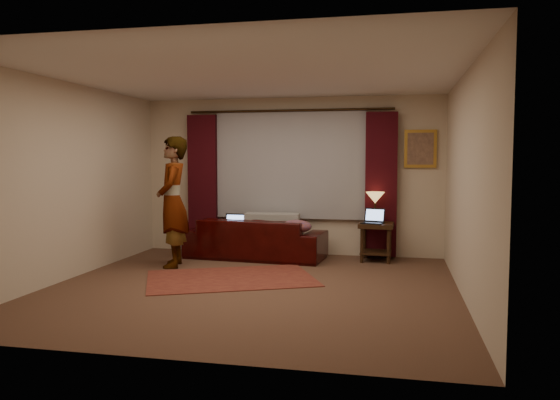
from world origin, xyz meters
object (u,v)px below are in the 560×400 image
Objects in this scene: sofa at (255,231)px; tiffany_lamp at (375,207)px; laptop_table at (372,216)px; laptop_sofa at (234,223)px; end_table at (376,242)px; person at (173,202)px.

tiffany_lamp is at bearing -167.78° from sofa.
sofa is 6.38× the size of laptop_table.
laptop_sofa is at bearing 23.70° from sofa.
laptop_sofa is at bearing -173.52° from end_table.
person is (-2.86, -0.94, 0.24)m from laptop_table.
sofa is 1.46m from person.
laptop_sofa is 0.64× the size of end_table.
laptop_table is at bearing -97.93° from tiffany_lamp.
sofa is 1.93m from tiffany_lamp.
laptop_sofa is (-0.33, -0.11, 0.13)m from sofa.
laptop_table is at bearing 90.90° from person.
end_table is (2.23, 0.25, -0.27)m from laptop_sofa.
tiffany_lamp is (2.20, 0.35, 0.26)m from laptop_sofa.
tiffany_lamp is (1.88, 0.24, 0.39)m from sofa.
sofa is 1.91m from end_table.
sofa reaches higher than laptop_sofa.
sofa reaches higher than laptop_table.
person reaches higher than laptop_table.
person is at bearing -160.19° from end_table.
laptop_sofa is at bearing -161.52° from laptop_table.
laptop_table reaches higher than end_table.
end_table is 0.43m from laptop_table.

